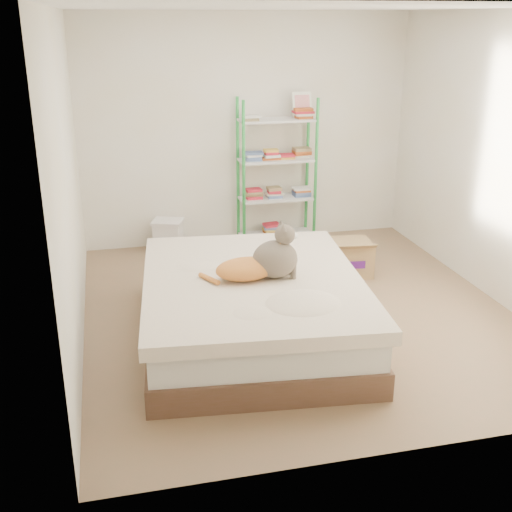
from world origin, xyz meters
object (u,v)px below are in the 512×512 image
object	(u,v)px
orange_cat	(246,266)
grey_cat	(275,251)
cardboard_box	(346,257)
white_bin	(168,236)
shelf_unit	(277,171)
bed	(253,308)

from	to	relation	value
orange_cat	grey_cat	size ratio (longest dim) A/B	1.30
cardboard_box	white_bin	xyz separation A→B (m)	(-1.73, 1.09, 0.01)
orange_cat	cardboard_box	distance (m)	1.89
shelf_unit	grey_cat	bearing A→B (deg)	-105.47
orange_cat	shelf_unit	xyz separation A→B (m)	(0.89, 2.36, 0.19)
orange_cat	shelf_unit	bearing A→B (deg)	67.82
bed	grey_cat	size ratio (longest dim) A/B	5.23
grey_cat	cardboard_box	xyz separation A→B (m)	(1.10, 1.23, -0.60)
shelf_unit	cardboard_box	bearing A→B (deg)	-68.09
bed	orange_cat	xyz separation A→B (m)	(-0.06, -0.04, 0.39)
orange_cat	grey_cat	distance (m)	0.26
grey_cat	shelf_unit	bearing A→B (deg)	-10.49
bed	orange_cat	distance (m)	0.40
bed	grey_cat	distance (m)	0.53
cardboard_box	orange_cat	bearing A→B (deg)	-130.04
shelf_unit	cardboard_box	distance (m)	1.39
grey_cat	shelf_unit	world-z (taller)	shelf_unit
shelf_unit	white_bin	distance (m)	1.45
bed	grey_cat	world-z (taller)	grey_cat
orange_cat	white_bin	bearing A→B (deg)	98.10
cardboard_box	bed	bearing A→B (deg)	-129.66
grey_cat	orange_cat	bearing A→B (deg)	95.02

